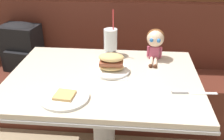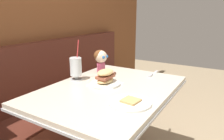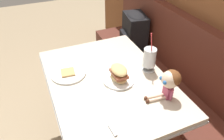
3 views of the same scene
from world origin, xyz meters
name	(u,v)px [view 3 (image 3 of 3)]	position (x,y,z in m)	size (l,w,h in m)	color
booth_bench	(173,97)	(0.00, 0.81, 0.33)	(2.60, 0.48, 1.00)	#512319
diner_table	(109,99)	(0.00, 0.18, 0.54)	(1.11, 0.81, 0.74)	beige
toast_plate	(68,73)	(-0.16, -0.06, 0.75)	(0.25, 0.25, 0.03)	white
milkshake_glass	(149,59)	(0.01, 0.49, 0.84)	(0.10, 0.10, 0.32)	silver
sandwich_plate	(119,75)	(0.04, 0.24, 0.79)	(0.22, 0.22, 0.12)	white
butter_knife	(115,135)	(0.45, 0.04, 0.74)	(0.24, 0.03, 0.01)	silver
seated_doll	(170,81)	(0.31, 0.46, 0.87)	(0.12, 0.22, 0.20)	#B74C6B
backpack	(134,30)	(-0.75, 0.78, 0.66)	(0.33, 0.28, 0.41)	black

